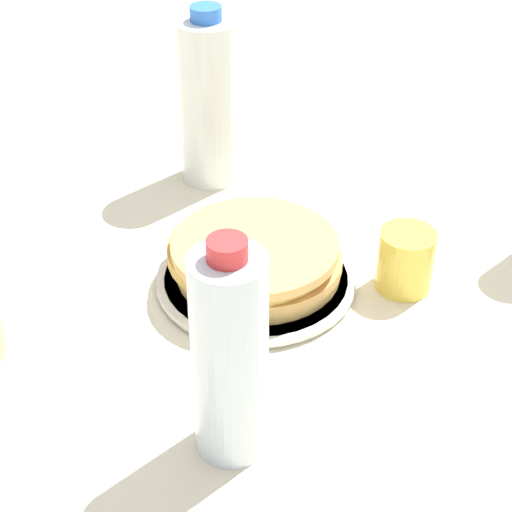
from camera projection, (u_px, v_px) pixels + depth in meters
ground_plane at (243, 281)px, 0.97m from camera, size 4.00×4.00×0.00m
plate at (256, 280)px, 0.96m from camera, size 0.22×0.22×0.01m
pancake_stack at (256, 257)px, 0.95m from camera, size 0.20×0.20×0.05m
juice_glass at (405, 260)px, 0.94m from camera, size 0.06×0.06×0.07m
water_bottle_near at (230, 356)px, 0.72m from camera, size 0.07×0.07×0.22m
water_bottle_far at (209, 101)px, 1.09m from camera, size 0.08×0.08×0.24m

